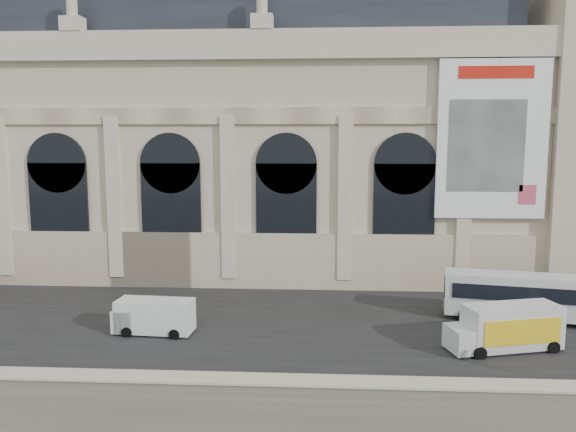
{
  "coord_description": "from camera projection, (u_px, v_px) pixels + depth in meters",
  "views": [
    {
      "loc": [
        8.88,
        -25.83,
        18.96
      ],
      "look_at": [
        6.14,
        22.0,
        12.47
      ],
      "focal_mm": 35.0,
      "sensor_mm": 36.0,
      "label": 1
    }
  ],
  "objects": [
    {
      "name": "van_c",
      "position": [
        150.0,
        316.0,
        37.72
      ],
      "size": [
        5.4,
        2.48,
        2.35
      ],
      "color": "white",
      "rests_on": "quay"
    },
    {
      "name": "box_truck",
      "position": [
        506.0,
        328.0,
        34.7
      ],
      "size": [
        7.39,
        3.96,
        2.85
      ],
      "color": "silver",
      "rests_on": "quay"
    },
    {
      "name": "bus_right",
      "position": [
        528.0,
        296.0,
        40.07
      ],
      "size": [
        11.89,
        4.57,
        3.43
      ],
      "color": "silver",
      "rests_on": "quay"
    },
    {
      "name": "museum",
      "position": [
        174.0,
        133.0,
        56.83
      ],
      "size": [
        69.0,
        18.7,
        29.1
      ],
      "color": "beige",
      "rests_on": "quay"
    },
    {
      "name": "parapet",
      "position": [
        143.0,
        387.0,
        28.31
      ],
      "size": [
        160.0,
        1.4,
        1.21
      ],
      "color": "gray",
      "rests_on": "quay"
    },
    {
      "name": "street",
      "position": [
        199.0,
        316.0,
        41.65
      ],
      "size": [
        160.0,
        24.0,
        0.06
      ],
      "primitive_type": "cube",
      "color": "#2D2D2D",
      "rests_on": "quay"
    },
    {
      "name": "quay",
      "position": [
        240.0,
        284.0,
        62.83
      ],
      "size": [
        160.0,
        70.0,
        6.0
      ],
      "primitive_type": "cube",
      "color": "gray",
      "rests_on": "ground"
    }
  ]
}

